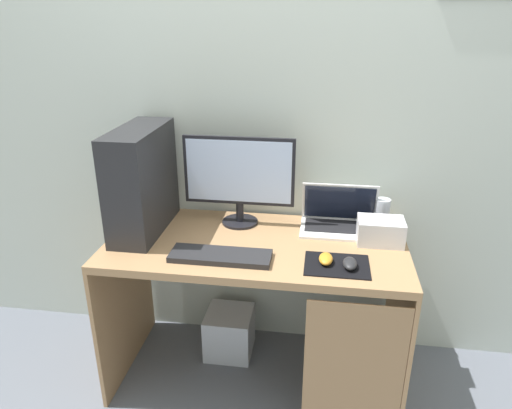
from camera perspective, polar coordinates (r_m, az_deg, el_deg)
ground_plane at (r=2.52m, az=-0.00°, el=-19.72°), size 8.00×8.00×0.00m
wall_back at (r=2.26m, az=1.42°, el=12.49°), size 4.00×0.05×2.60m
desk at (r=2.16m, az=0.39°, el=-8.41°), size 1.33×0.64×0.74m
pc_tower at (r=2.19m, az=-13.68°, el=2.84°), size 0.18×0.48×0.48m
monitor at (r=2.19m, az=-2.07°, el=3.30°), size 0.52×0.17×0.43m
laptop at (r=2.24m, az=9.97°, el=-1.84°), size 0.35×0.23×0.21m
speaker at (r=2.28m, az=15.00°, el=-1.07°), size 0.07×0.07×0.14m
projector at (r=2.14m, az=14.84°, el=-3.13°), size 0.20×0.14×0.11m
keyboard at (r=1.96m, az=-4.32°, el=-6.23°), size 0.42×0.14×0.02m
mousepad at (r=1.94m, az=9.76°, el=-7.24°), size 0.26×0.20×0.00m
mouse_left at (r=1.94m, az=8.46°, el=-6.52°), size 0.06×0.10×0.03m
mouse_right at (r=1.92m, az=11.31°, el=-7.02°), size 0.06×0.10×0.03m
subwoofer at (r=2.58m, az=-3.23°, el=-15.18°), size 0.24×0.24×0.24m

